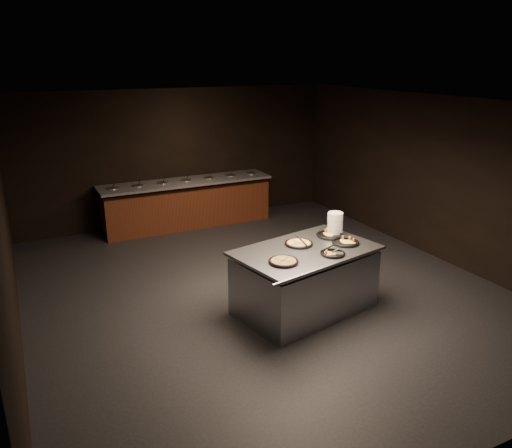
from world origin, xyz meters
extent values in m
cube|color=black|center=(0.00, 0.00, -0.01)|extent=(7.00, 8.00, 0.01)
cube|color=black|center=(0.00, 0.00, 2.90)|extent=(7.00, 8.00, 0.01)
cube|color=black|center=(0.00, 4.00, 1.45)|extent=(7.00, 0.01, 2.90)
cube|color=black|center=(0.00, -4.00, 1.45)|extent=(7.00, 0.01, 2.90)
cube|color=black|center=(-3.50, 0.00, 1.45)|extent=(0.01, 8.00, 2.90)
cube|color=black|center=(3.50, 0.00, 1.45)|extent=(0.01, 8.00, 2.90)
cube|color=#542D13|center=(0.00, 3.58, 0.43)|extent=(3.60, 0.75, 0.85)
cube|color=slate|center=(0.00, 3.58, 0.97)|extent=(3.70, 0.83, 0.05)
cube|color=#3A130D|center=(0.00, 3.58, 0.04)|extent=(3.60, 0.69, 0.08)
cylinder|color=#B1B3B8|center=(-1.55, 3.58, 0.98)|extent=(0.22, 0.22, 0.08)
cylinder|color=#5A762F|center=(-1.55, 3.58, 1.00)|extent=(0.19, 0.19, 0.02)
cylinder|color=black|center=(-1.52, 3.56, 1.09)|extent=(0.04, 0.10, 0.19)
cylinder|color=#B1B3B8|center=(-1.03, 3.58, 0.98)|extent=(0.22, 0.22, 0.08)
cylinder|color=#5A762F|center=(-1.03, 3.58, 1.00)|extent=(0.19, 0.19, 0.02)
cylinder|color=black|center=(-1.00, 3.56, 1.09)|extent=(0.04, 0.10, 0.19)
cylinder|color=#B1B3B8|center=(-0.52, 3.58, 0.98)|extent=(0.22, 0.22, 0.08)
cylinder|color=#5A762F|center=(-0.52, 3.58, 1.00)|extent=(0.19, 0.19, 0.02)
cylinder|color=black|center=(-0.49, 3.56, 1.09)|extent=(0.04, 0.10, 0.19)
cylinder|color=#B1B3B8|center=(0.00, 3.58, 0.98)|extent=(0.22, 0.22, 0.08)
cylinder|color=#5A762F|center=(0.00, 3.58, 1.00)|extent=(0.19, 0.19, 0.02)
cylinder|color=black|center=(0.03, 3.56, 1.09)|extent=(0.04, 0.10, 0.19)
cylinder|color=#B1B3B8|center=(0.52, 3.58, 0.98)|extent=(0.22, 0.22, 0.08)
cylinder|color=#5A762F|center=(0.52, 3.58, 1.00)|extent=(0.19, 0.19, 0.02)
cylinder|color=black|center=(0.55, 3.56, 1.09)|extent=(0.04, 0.10, 0.19)
cylinder|color=#B1B3B8|center=(1.03, 3.58, 0.98)|extent=(0.22, 0.22, 0.08)
cylinder|color=#5A762F|center=(1.03, 3.58, 1.00)|extent=(0.19, 0.19, 0.02)
cylinder|color=black|center=(1.06, 3.56, 1.09)|extent=(0.04, 0.10, 0.19)
cylinder|color=#B1B3B8|center=(1.55, 3.58, 0.98)|extent=(0.22, 0.22, 0.08)
cylinder|color=#5A762F|center=(1.55, 3.58, 1.00)|extent=(0.19, 0.19, 0.02)
cylinder|color=black|center=(1.58, 3.56, 1.09)|extent=(0.04, 0.10, 0.19)
cube|color=#B1B3B8|center=(0.25, -0.86, 0.43)|extent=(2.08, 1.51, 0.85)
cube|color=#B1B3B8|center=(0.25, -0.86, 0.93)|extent=(2.18, 1.60, 0.04)
cylinder|color=#B1B3B8|center=(0.25, -1.48, 0.93)|extent=(1.94, 0.43, 0.04)
cylinder|color=white|center=(1.00, -0.49, 1.11)|extent=(0.23, 0.23, 0.33)
cylinder|color=black|center=(-0.27, -1.14, 0.95)|extent=(0.38, 0.38, 0.01)
torus|color=black|center=(-0.27, -1.14, 0.97)|extent=(0.40, 0.40, 0.04)
torus|color=#AD5F2C|center=(-0.27, -1.14, 0.97)|extent=(0.34, 0.34, 0.03)
cylinder|color=#BD834B|center=(-0.27, -1.14, 0.97)|extent=(0.30, 0.30, 0.02)
cube|color=black|center=(-0.27, -1.14, 0.98)|extent=(0.17, 0.25, 0.00)
cube|color=black|center=(-0.27, -1.14, 0.98)|extent=(0.25, 0.17, 0.00)
cylinder|color=black|center=(0.25, -0.67, 0.95)|extent=(0.38, 0.38, 0.01)
torus|color=black|center=(0.25, -0.67, 0.97)|extent=(0.41, 0.41, 0.04)
torus|color=#AD5F2C|center=(0.25, -0.67, 0.97)|extent=(0.35, 0.35, 0.03)
cylinder|color=#E4CB53|center=(0.25, -0.67, 0.97)|extent=(0.30, 0.30, 0.02)
cube|color=black|center=(0.25, -0.67, 0.98)|extent=(0.11, 0.29, 0.00)
cube|color=black|center=(0.25, -0.67, 0.98)|extent=(0.29, 0.11, 0.00)
cylinder|color=black|center=(0.85, -0.56, 0.95)|extent=(0.37, 0.37, 0.01)
torus|color=black|center=(0.85, -0.56, 0.97)|extent=(0.40, 0.40, 0.04)
cylinder|color=black|center=(0.47, -1.20, 0.95)|extent=(0.32, 0.32, 0.01)
torus|color=black|center=(0.47, -1.20, 0.97)|extent=(0.34, 0.34, 0.04)
cylinder|color=black|center=(0.88, -0.92, 0.95)|extent=(0.37, 0.37, 0.01)
torus|color=black|center=(0.88, -0.92, 0.97)|extent=(0.40, 0.40, 0.04)
cube|color=#B1B3B8|center=(0.14, -0.63, 0.97)|extent=(0.14, 0.15, 0.00)
cylinder|color=black|center=(0.23, -0.78, 1.05)|extent=(0.10, 0.21, 0.15)
cylinder|color=#B1B3B8|center=(0.18, -0.70, 1.00)|extent=(0.06, 0.10, 0.09)
cube|color=#B1B3B8|center=(0.56, -1.24, 0.97)|extent=(0.14, 0.13, 0.00)
cylinder|color=black|center=(0.41, -1.17, 1.05)|extent=(0.19, 0.12, 0.14)
cylinder|color=#B1B3B8|center=(0.48, -1.21, 1.00)|extent=(0.10, 0.06, 0.09)
camera|label=1|loc=(-3.29, -6.40, 3.52)|focal=35.00mm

